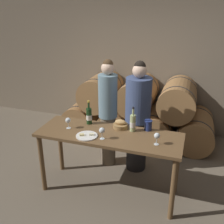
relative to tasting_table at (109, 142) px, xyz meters
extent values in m
plane|color=#726654|center=(0.00, 0.00, -0.77)|extent=(10.00, 10.00, 0.00)
cube|color=gray|center=(0.00, 2.29, 0.83)|extent=(10.00, 0.12, 3.20)
cylinder|color=#9E7042|center=(-1.09, 1.68, -0.46)|extent=(0.63, 0.98, 0.63)
cylinder|color=#2D2D33|center=(-1.09, 1.37, -0.46)|extent=(0.64, 0.02, 0.64)
cylinder|color=#2D2D33|center=(-1.09, 1.99, -0.46)|extent=(0.64, 0.02, 0.64)
cylinder|color=#9E7042|center=(-0.36, 1.68, -0.46)|extent=(0.63, 0.98, 0.63)
cylinder|color=#2D2D33|center=(-0.36, 1.37, -0.46)|extent=(0.64, 0.02, 0.64)
cylinder|color=#2D2D33|center=(-0.36, 1.99, -0.46)|extent=(0.64, 0.02, 0.64)
cylinder|color=#9E7042|center=(0.36, 1.68, -0.46)|extent=(0.63, 0.98, 0.63)
cylinder|color=#2D2D33|center=(0.36, 1.37, -0.46)|extent=(0.64, 0.02, 0.64)
cylinder|color=#2D2D33|center=(0.36, 1.99, -0.46)|extent=(0.64, 0.02, 0.64)
cylinder|color=#9E7042|center=(1.09, 1.68, -0.46)|extent=(0.63, 0.98, 0.63)
cylinder|color=#2D2D33|center=(1.09, 1.37, -0.46)|extent=(0.64, 0.02, 0.64)
cylinder|color=#2D2D33|center=(1.09, 1.99, -0.46)|extent=(0.64, 0.02, 0.64)
cylinder|color=#9E7042|center=(-0.73, 1.68, 0.11)|extent=(0.63, 0.98, 0.63)
cylinder|color=#2D2D33|center=(-0.73, 1.37, 0.11)|extent=(0.64, 0.02, 0.64)
cylinder|color=#2D2D33|center=(-0.73, 1.99, 0.11)|extent=(0.64, 0.02, 0.64)
cylinder|color=#9E7042|center=(0.00, 1.68, 0.11)|extent=(0.63, 0.98, 0.63)
cylinder|color=#2D2D33|center=(0.00, 1.37, 0.11)|extent=(0.64, 0.02, 0.64)
cylinder|color=#2D2D33|center=(0.00, 1.99, 0.11)|extent=(0.64, 0.02, 0.64)
cylinder|color=#9E7042|center=(0.73, 1.68, 0.11)|extent=(0.63, 0.98, 0.63)
cylinder|color=#2D2D33|center=(0.73, 1.37, 0.11)|extent=(0.64, 0.02, 0.64)
cylinder|color=#2D2D33|center=(0.73, 1.99, 0.11)|extent=(0.64, 0.02, 0.64)
cylinder|color=brown|center=(-0.88, -0.26, -0.35)|extent=(0.06, 0.06, 0.86)
cylinder|color=brown|center=(0.88, -0.26, -0.35)|extent=(0.06, 0.06, 0.86)
cylinder|color=brown|center=(-0.88, 0.26, -0.35)|extent=(0.06, 0.06, 0.86)
cylinder|color=brown|center=(0.88, 0.26, -0.35)|extent=(0.06, 0.06, 0.86)
cube|color=brown|center=(0.00, 0.00, 0.10)|extent=(1.87, 0.64, 0.04)
cylinder|color=#756651|center=(-0.24, 0.67, -0.36)|extent=(0.24, 0.24, 0.83)
cylinder|color=gray|center=(-0.24, 0.67, 0.38)|extent=(0.29, 0.29, 0.66)
sphere|color=beige|center=(-0.24, 0.67, 0.81)|extent=(0.19, 0.19, 0.19)
sphere|color=#47331E|center=(-0.24, 0.68, 0.86)|extent=(0.16, 0.16, 0.16)
cylinder|color=#232326|center=(0.22, 0.67, -0.36)|extent=(0.31, 0.31, 0.83)
cylinder|color=#3D4C75|center=(0.22, 0.67, 0.38)|extent=(0.38, 0.38, 0.65)
sphere|color=beige|center=(0.22, 0.67, 0.81)|extent=(0.20, 0.20, 0.20)
sphere|color=black|center=(0.22, 0.68, 0.86)|extent=(0.17, 0.17, 0.17)
cylinder|color=#193819|center=(-0.36, 0.20, 0.24)|extent=(0.07, 0.07, 0.23)
cylinder|color=#193819|center=(-0.36, 0.20, 0.39)|extent=(0.03, 0.03, 0.09)
cylinder|color=gold|center=(-0.36, 0.20, 0.45)|extent=(0.03, 0.03, 0.02)
cylinder|color=white|center=(-0.36, 0.20, 0.22)|extent=(0.08, 0.08, 0.07)
cylinder|color=#ADBC7F|center=(0.27, 0.17, 0.23)|extent=(0.07, 0.07, 0.22)
cylinder|color=#ADBC7F|center=(0.27, 0.17, 0.39)|extent=(0.03, 0.03, 0.09)
cylinder|color=black|center=(0.27, 0.17, 0.44)|extent=(0.03, 0.03, 0.02)
cylinder|color=white|center=(0.27, 0.17, 0.22)|extent=(0.08, 0.08, 0.07)
cylinder|color=navy|center=(0.46, 0.26, 0.19)|extent=(0.10, 0.10, 0.14)
cylinder|color=navy|center=(0.46, 0.26, 0.25)|extent=(0.11, 0.11, 0.01)
cylinder|color=olive|center=(0.09, 0.21, 0.15)|extent=(0.20, 0.20, 0.06)
ellipsoid|color=tan|center=(0.09, 0.21, 0.20)|extent=(0.15, 0.09, 0.07)
cylinder|color=white|center=(-0.24, -0.16, 0.13)|extent=(0.27, 0.27, 0.01)
cube|color=beige|center=(-0.18, -0.13, 0.15)|extent=(0.07, 0.06, 0.02)
cube|color=beige|center=(-0.30, -0.18, 0.15)|extent=(0.07, 0.06, 0.02)
cylinder|color=white|center=(-0.57, -0.02, 0.12)|extent=(0.06, 0.06, 0.00)
cylinder|color=white|center=(-0.57, -0.02, 0.17)|extent=(0.01, 0.01, 0.08)
sphere|color=white|center=(-0.57, -0.02, 0.24)|extent=(0.07, 0.07, 0.07)
cylinder|color=white|center=(-0.04, -0.16, 0.12)|extent=(0.06, 0.06, 0.00)
cylinder|color=white|center=(-0.04, -0.16, 0.17)|extent=(0.01, 0.01, 0.08)
sphere|color=white|center=(-0.04, -0.16, 0.24)|extent=(0.07, 0.07, 0.07)
cylinder|color=white|center=(0.62, -0.09, 0.12)|extent=(0.06, 0.06, 0.00)
cylinder|color=white|center=(0.62, -0.09, 0.17)|extent=(0.01, 0.01, 0.08)
sphere|color=white|center=(0.62, -0.09, 0.24)|extent=(0.07, 0.07, 0.07)
camera|label=1|loc=(0.97, -2.84, 1.66)|focal=42.00mm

